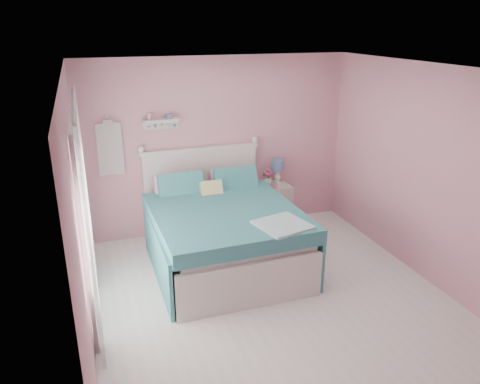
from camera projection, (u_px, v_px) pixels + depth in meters
floor at (274, 302)px, 5.38m from camera, size 4.50×4.50×0.00m
room_shell at (278, 171)px, 4.83m from camera, size 4.50×4.50×4.50m
bed at (222, 233)px, 6.13m from camera, size 1.83×2.29×1.32m
nightstand at (273, 205)px, 7.28m from camera, size 0.47×0.47×0.68m
table_lamp at (278, 166)px, 7.15m from camera, size 0.19×0.19×0.39m
vase at (268, 180)px, 7.16m from camera, size 0.16×0.16×0.14m
teacup at (274, 186)px, 7.01m from camera, size 0.13×0.13×0.08m
roses at (268, 173)px, 7.12m from camera, size 0.14×0.11×0.12m
wall_shelf at (160, 121)px, 6.48m from camera, size 0.50×0.15×0.25m
hanging_dress at (110, 149)px, 6.37m from camera, size 0.34×0.03×0.72m
french_door at (84, 226)px, 4.77m from camera, size 0.04×1.32×2.16m
curtain_near at (90, 247)px, 4.09m from camera, size 0.04×0.40×2.32m
curtain_far at (86, 192)px, 5.41m from camera, size 0.04×0.40×2.32m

